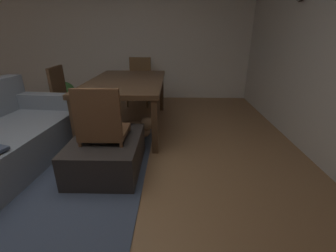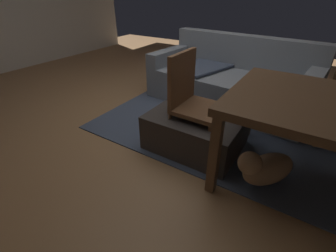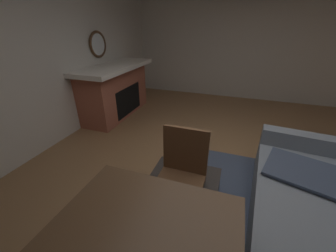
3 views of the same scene
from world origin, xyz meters
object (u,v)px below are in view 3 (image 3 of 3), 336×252
object	(u,v)px
fireplace	(116,90)
ottoman_coffee_table	(179,202)
couch	(325,220)
dining_chair_west	(182,171)
round_wall_mirror	(98,44)
tv_remote	(187,181)

from	to	relation	value
fireplace	ottoman_coffee_table	xyz separation A→B (m)	(2.12, 2.01, -0.35)
couch	dining_chair_west	distance (m)	1.26
round_wall_mirror	ottoman_coffee_table	distance (m)	3.36
fireplace	round_wall_mirror	size ratio (longest dim) A/B	3.90
couch	ottoman_coffee_table	bearing A→B (deg)	-85.13
couch	dining_chair_west	bearing A→B (deg)	-88.23
tv_remote	dining_chair_west	bearing A→B (deg)	-49.09
couch	dining_chair_west	world-z (taller)	dining_chair_west
fireplace	round_wall_mirror	distance (m)	0.93
dining_chair_west	tv_remote	bearing A→B (deg)	135.03
round_wall_mirror	tv_remote	world-z (taller)	round_wall_mirror
round_wall_mirror	dining_chair_west	world-z (taller)	round_wall_mirror
fireplace	tv_remote	bearing A→B (deg)	45.50
round_wall_mirror	couch	xyz separation A→B (m)	(2.01, 3.53, -1.12)
fireplace	ottoman_coffee_table	distance (m)	2.94
fireplace	round_wall_mirror	xyz separation A→B (m)	(-0.00, -0.29, 0.89)
couch	tv_remote	world-z (taller)	couch
ottoman_coffee_table	fireplace	bearing A→B (deg)	-136.53
fireplace	round_wall_mirror	bearing A→B (deg)	-90.00
couch	tv_remote	size ratio (longest dim) A/B	13.67
couch	tv_remote	bearing A→B (deg)	-90.13
ottoman_coffee_table	dining_chair_west	bearing A→B (deg)	-176.82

